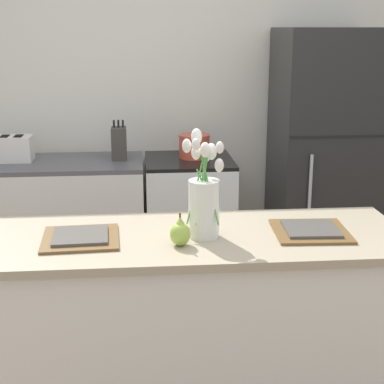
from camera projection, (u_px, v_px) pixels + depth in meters
name	position (u px, v px, depth m)	size (l,w,h in m)	color
back_wall	(171.00, 88.00, 4.30)	(5.20, 0.08, 2.70)	silver
kitchen_island	(197.00, 332.00, 2.62)	(1.80, 0.66, 0.92)	silver
back_counter	(22.00, 226.00, 4.07)	(1.68, 0.60, 0.90)	silver
stove_range	(189.00, 221.00, 4.17)	(0.60, 0.61, 0.90)	silver
refrigerator	(323.00, 158.00, 4.13)	(0.68, 0.67, 1.78)	black
flower_vase	(204.00, 199.00, 2.44)	(0.17, 0.17, 0.45)	silver
pear_figurine	(180.00, 233.00, 2.36)	(0.08, 0.08, 0.14)	#9EBC47
plate_setting_left	(81.00, 237.00, 2.44)	(0.33, 0.33, 0.02)	brown
plate_setting_right	(311.00, 230.00, 2.52)	(0.33, 0.33, 0.02)	brown
toaster	(13.00, 149.00, 3.96)	(0.28, 0.18, 0.17)	silver
cooking_pot	(194.00, 146.00, 4.07)	(0.22, 0.22, 0.19)	#CC4C38
knife_block	(119.00, 143.00, 4.01)	(0.10, 0.14, 0.27)	#3D3833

